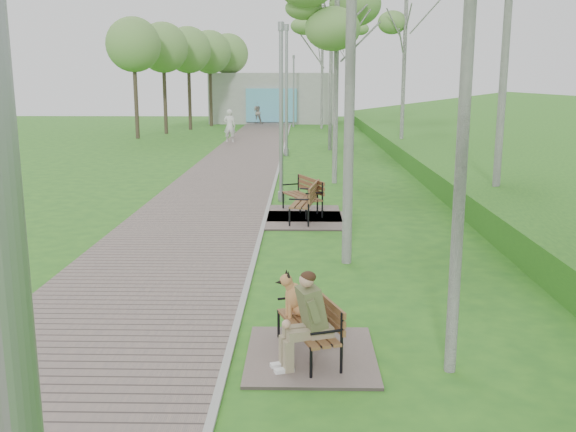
% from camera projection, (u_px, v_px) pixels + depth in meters
% --- Properties ---
extents(walkway, '(3.50, 67.00, 0.04)m').
position_uv_depth(walkway, '(232.00, 173.00, 24.39)').
color(walkway, '#71615B').
rests_on(walkway, ground).
extents(kerb, '(0.10, 67.00, 0.05)m').
position_uv_depth(kerb, '(277.00, 173.00, 24.35)').
color(kerb, '#999993').
rests_on(kerb, ground).
extents(building_north, '(10.00, 5.20, 4.00)m').
position_uv_depth(building_north, '(273.00, 98.00, 52.79)').
color(building_north, '#9E9E99').
rests_on(building_north, ground).
extents(bench_main, '(1.65, 1.83, 1.44)m').
position_uv_depth(bench_main, '(304.00, 329.00, 8.11)').
color(bench_main, '#71615B').
rests_on(bench_main, ground).
extents(bench_second, '(1.96, 2.17, 1.20)m').
position_uv_depth(bench_second, '(304.00, 212.00, 16.08)').
color(bench_second, '#71615B').
rests_on(bench_second, ground).
extents(bench_third, '(1.95, 2.16, 1.19)m').
position_uv_depth(bench_third, '(302.00, 206.00, 16.89)').
color(bench_third, '#71615B').
rests_on(bench_third, ground).
extents(lamp_post_second, '(0.20, 0.20, 5.05)m').
position_uv_depth(lamp_post_second, '(281.00, 120.00, 18.24)').
color(lamp_post_second, gray).
rests_on(lamp_post_second, ground).
extents(lamp_post_third, '(0.23, 0.23, 5.91)m').
position_uv_depth(lamp_post_third, '(287.00, 96.00, 29.31)').
color(lamp_post_third, gray).
rests_on(lamp_post_third, ground).
extents(lamp_post_far, '(0.20, 0.20, 5.25)m').
position_uv_depth(lamp_post_far, '(294.00, 94.00, 47.70)').
color(lamp_post_far, gray).
rests_on(lamp_post_far, ground).
extents(pedestrian_near, '(0.72, 0.51, 1.87)m').
position_uv_depth(pedestrian_near, '(230.00, 126.00, 35.93)').
color(pedestrian_near, silver).
rests_on(pedestrian_near, ground).
extents(pedestrian_far, '(1.03, 0.86, 1.92)m').
position_uv_depth(pedestrian_far, '(258.00, 112.00, 50.64)').
color(pedestrian_far, gray).
rests_on(pedestrian_far, ground).
extents(birch_mid_c, '(2.63, 2.63, 7.41)m').
position_uv_depth(birch_mid_c, '(337.00, 6.00, 20.82)').
color(birch_mid_c, silver).
rests_on(birch_mid_c, ground).
extents(birch_far_b, '(2.65, 2.65, 7.98)m').
position_uv_depth(birch_far_b, '(332.00, 21.00, 31.05)').
color(birch_far_b, silver).
rests_on(birch_far_b, ground).
extents(birch_distant_a, '(2.41, 2.41, 8.91)m').
position_uv_depth(birch_distant_a, '(323.00, 29.00, 45.00)').
color(birch_distant_a, silver).
rests_on(birch_distant_a, ground).
extents(birch_distant_b, '(2.71, 2.71, 8.89)m').
position_uv_depth(birch_distant_b, '(347.00, 27.00, 43.78)').
color(birch_distant_b, silver).
rests_on(birch_distant_b, ground).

